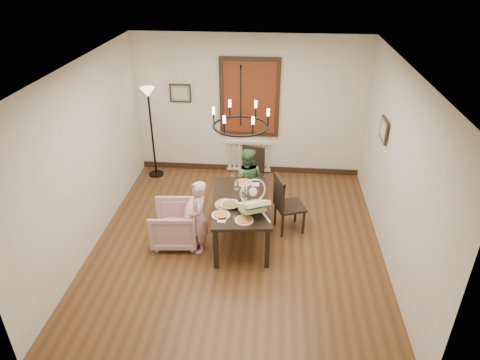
% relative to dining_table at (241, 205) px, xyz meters
% --- Properties ---
extents(room_shell, '(4.51, 5.00, 2.81)m').
position_rel_dining_table_xyz_m(room_shell, '(-0.04, 0.25, 0.77)').
color(room_shell, brown).
rests_on(room_shell, ground).
extents(dining_table, '(1.02, 1.62, 0.72)m').
position_rel_dining_table_xyz_m(dining_table, '(0.00, 0.00, 0.00)').
color(dining_table, black).
rests_on(dining_table, room_shell).
extents(chair_far, '(0.53, 0.53, 0.97)m').
position_rel_dining_table_xyz_m(chair_far, '(0.05, 1.31, -0.15)').
color(chair_far, black).
rests_on(chair_far, room_shell).
extents(chair_right, '(0.56, 0.56, 1.01)m').
position_rel_dining_table_xyz_m(chair_right, '(0.78, 0.34, -0.13)').
color(chair_right, black).
rests_on(chair_right, room_shell).
extents(armchair, '(0.79, 0.77, 0.66)m').
position_rel_dining_table_xyz_m(armchair, '(-1.02, -0.17, -0.30)').
color(armchair, '#D9A6AF').
rests_on(armchair, room_shell).
extents(elderly_woman, '(0.31, 0.40, 0.98)m').
position_rel_dining_table_xyz_m(elderly_woman, '(-0.61, -0.33, -0.14)').
color(elderly_woman, '#D395A8').
rests_on(elderly_woman, room_shell).
extents(seated_man, '(0.50, 0.39, 0.99)m').
position_rel_dining_table_xyz_m(seated_man, '(0.03, 0.87, -0.14)').
color(seated_man, '#3F6A40').
rests_on(seated_man, room_shell).
extents(baby_bouncer, '(0.62, 0.70, 0.38)m').
position_rel_dining_table_xyz_m(baby_bouncer, '(0.20, -0.35, 0.27)').
color(baby_bouncer, '#B8D895').
rests_on(baby_bouncer, dining_table).
extents(salad_bowl, '(0.32, 0.32, 0.08)m').
position_rel_dining_table_xyz_m(salad_bowl, '(-0.15, -0.20, 0.12)').
color(salad_bowl, white).
rests_on(salad_bowl, dining_table).
extents(pizza_platter, '(0.30, 0.30, 0.04)m').
position_rel_dining_table_xyz_m(pizza_platter, '(-0.23, -0.16, 0.10)').
color(pizza_platter, tan).
rests_on(pizza_platter, dining_table).
extents(drinking_glass, '(0.07, 0.07, 0.14)m').
position_rel_dining_table_xyz_m(drinking_glass, '(0.04, -0.02, 0.16)').
color(drinking_glass, silver).
rests_on(drinking_glass, dining_table).
extents(window_blinds, '(1.00, 0.03, 1.40)m').
position_rel_dining_table_xyz_m(window_blinds, '(-0.04, 2.34, 0.97)').
color(window_blinds, brown).
rests_on(window_blinds, room_shell).
extents(radiator, '(0.92, 0.12, 0.62)m').
position_rel_dining_table_xyz_m(radiator, '(-0.04, 2.36, -0.28)').
color(radiator, silver).
rests_on(radiator, room_shell).
extents(picture_back, '(0.42, 0.03, 0.36)m').
position_rel_dining_table_xyz_m(picture_back, '(-1.39, 2.35, 1.02)').
color(picture_back, black).
rests_on(picture_back, room_shell).
extents(picture_right, '(0.03, 0.42, 0.36)m').
position_rel_dining_table_xyz_m(picture_right, '(2.17, 0.78, 1.02)').
color(picture_right, black).
rests_on(picture_right, room_shell).
extents(floor_lamp, '(0.30, 0.30, 1.80)m').
position_rel_dining_table_xyz_m(floor_lamp, '(-1.94, 2.03, 0.27)').
color(floor_lamp, black).
rests_on(floor_lamp, room_shell).
extents(chandelier, '(0.80, 0.80, 0.04)m').
position_rel_dining_table_xyz_m(chandelier, '(0.00, -0.00, 1.32)').
color(chandelier, black).
rests_on(chandelier, room_shell).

